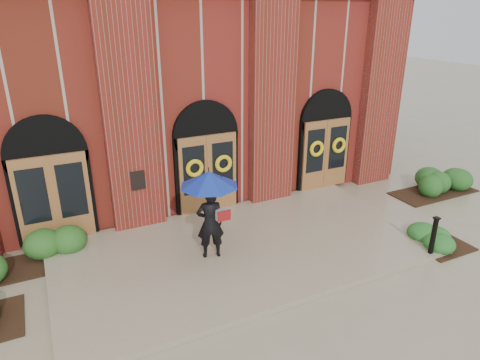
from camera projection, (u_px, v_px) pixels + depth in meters
ground at (247, 253)px, 11.67m from camera, size 90.00×90.00×0.00m
landing at (244, 248)px, 11.76m from camera, size 10.00×5.30×0.15m
church_building at (152, 80)px, 17.72m from camera, size 16.20×12.53×7.00m
man_with_umbrella at (210, 198)px, 10.67m from camera, size 1.78×1.78×2.37m
metal_post at (434, 235)px, 11.19m from camera, size 0.15×0.15×1.06m
hedge_wall_left at (15, 257)px, 10.82m from camera, size 2.85×1.14×0.73m
hedge_wall_right at (435, 183)px, 15.42m from camera, size 2.91×1.16×0.75m
hedge_front_right at (441, 238)px, 11.98m from camera, size 1.35×1.16×0.48m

